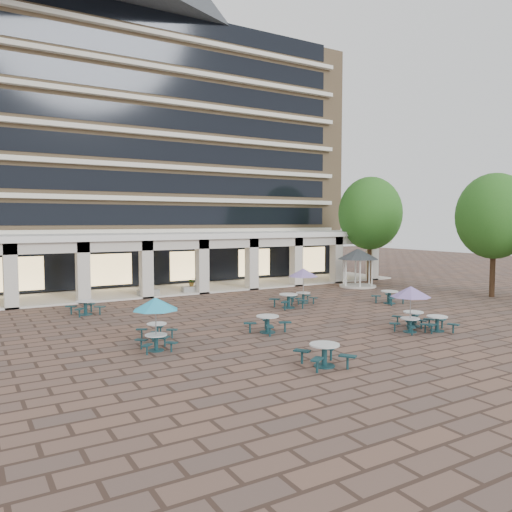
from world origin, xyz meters
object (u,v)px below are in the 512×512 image
(picnic_table_1, at_px, (324,353))
(planter_left, at_px, (148,289))
(gazebo, at_px, (358,258))
(planter_right, at_px, (192,287))
(picnic_table_2, at_px, (413,318))

(picnic_table_1, bearing_deg, planter_left, 100.49)
(picnic_table_1, xyz_separation_m, gazebo, (16.24, 16.16, 1.82))
(gazebo, distance_m, planter_right, 13.58)
(picnic_table_1, bearing_deg, planter_right, 90.93)
(picnic_table_1, height_order, picnic_table_2, picnic_table_1)
(planter_left, bearing_deg, gazebo, -12.39)
(picnic_table_2, bearing_deg, planter_left, 130.24)
(picnic_table_1, xyz_separation_m, planter_right, (3.28, 19.73, -0.08))
(planter_right, bearing_deg, gazebo, -15.43)
(picnic_table_1, distance_m, picnic_table_2, 8.84)
(picnic_table_2, relative_size, gazebo, 0.59)
(planter_right, bearing_deg, picnic_table_2, -73.29)
(picnic_table_1, relative_size, picnic_table_2, 1.08)
(planter_left, bearing_deg, planter_right, 0.00)
(picnic_table_2, distance_m, planter_left, 18.48)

